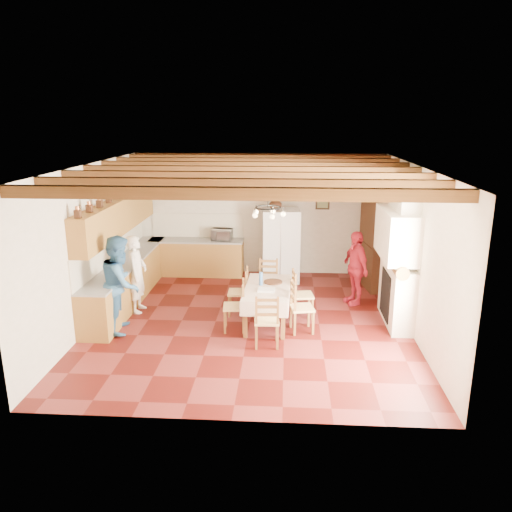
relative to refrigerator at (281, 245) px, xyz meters
The scene contains 31 objects.
floor 2.82m from the refrigerator, 101.83° to the right, with size 6.00×6.50×0.02m, color #470E0B.
ceiling 3.43m from the refrigerator, 101.83° to the right, with size 6.00×6.50×0.02m, color white.
wall_back 1.05m from the refrigerator, 130.95° to the left, with size 6.00×0.02×3.00m, color beige.
wall_front 5.95m from the refrigerator, 95.34° to the right, with size 6.00×0.02×3.00m, color beige.
wall_left 4.47m from the refrigerator, 143.58° to the right, with size 0.02×6.50×3.00m, color beige.
wall_right 3.65m from the refrigerator, 46.87° to the right, with size 0.02×6.50×3.00m, color beige.
ceiling_beams 3.37m from the refrigerator, 101.83° to the right, with size 6.00×6.30×0.16m, color #39220C, non-canonical shape.
lower_cabinets_left 3.64m from the refrigerator, 154.13° to the right, with size 0.60×4.30×0.86m, color brown.
lower_cabinets_back 2.17m from the refrigerator, behind, with size 2.30×0.60×0.86m, color brown.
countertop_left 3.61m from the refrigerator, 154.13° to the right, with size 0.62×4.30×0.04m, color slate.
countertop_back 2.12m from the refrigerator, behind, with size 2.34×0.62×0.04m, color slate.
backsplash_left 3.88m from the refrigerator, 155.97° to the right, with size 0.03×4.30×0.60m, color beige.
backsplash_back 2.21m from the refrigerator, 163.83° to the left, with size 2.30×0.03×0.60m, color beige.
upper_cabinets 3.85m from the refrigerator, 154.97° to the right, with size 0.35×4.20×0.70m, color brown.
fireplace 3.30m from the refrigerator, 48.19° to the right, with size 0.56×1.60×2.80m, color beige, non-canonical shape.
wall_picture 1.53m from the refrigerator, 31.12° to the left, with size 0.34×0.03×0.42m, color #2F2214.
refrigerator is the anchor object (origin of this frame).
hutch 2.24m from the refrigerator, ahead, with size 0.53×1.27×2.31m, color #331F0D, non-canonical shape.
dining_table 2.62m from the refrigerator, 94.72° to the right, with size 0.90×1.67×0.72m.
chandelier 2.95m from the refrigerator, 94.72° to the right, with size 0.47×0.47×0.03m, color black.
chair_left_near 3.13m from the refrigerator, 105.16° to the right, with size 0.42×0.40×0.96m, color brown, non-canonical shape.
chair_left_far 2.39m from the refrigerator, 110.07° to the right, with size 0.42×0.40×0.96m, color brown, non-canonical shape.
chair_right_near 3.03m from the refrigerator, 81.60° to the right, with size 0.42×0.40×0.96m, color brown, non-canonical shape.
chair_right_far 2.38m from the refrigerator, 78.58° to the right, with size 0.42×0.40×0.96m, color brown, non-canonical shape.
chair_end_near 3.64m from the refrigerator, 92.89° to the right, with size 0.42×0.40×0.96m, color brown, non-canonical shape.
chair_end_far 1.70m from the refrigerator, 98.48° to the right, with size 0.42×0.40×0.96m, color brown, non-canonical shape.
person_man 3.59m from the refrigerator, 142.70° to the right, with size 0.58×0.38×1.59m, color white.
person_woman_blue 4.23m from the refrigerator, 132.76° to the right, with size 0.88×0.68×1.80m, color teal.
person_woman_red 2.15m from the refrigerator, 42.63° to the right, with size 0.92×0.38×1.57m, color #B91F31.
microwave 1.50m from the refrigerator, 167.45° to the left, with size 0.49×0.34×0.27m, color silver.
fridge_vase 1.03m from the refrigerator, behind, with size 0.30×0.30×0.31m, color #331F0D.
Camera 1 is at (0.68, -8.93, 3.85)m, focal length 35.00 mm.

